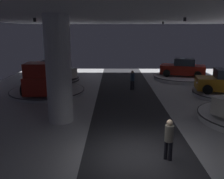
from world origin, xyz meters
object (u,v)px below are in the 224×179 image
object	(u,v)px
visitor_walking_near	(169,137)
display_car_deep_left	(55,70)
display_car_deep_right	(183,68)
column_left	(59,70)
display_platform_far_left	(48,91)
visitor_walking_far	(132,79)
pickup_truck_far_left	(46,79)
display_platform_deep_right	(182,77)
display_platform_deep_left	(56,79)

from	to	relation	value
visitor_walking_near	display_car_deep_left	bearing A→B (deg)	117.29
display_car_deep_left	display_car_deep_right	distance (m)	12.44
column_left	display_platform_far_left	distance (m)	6.88
visitor_walking_near	visitor_walking_far	bearing A→B (deg)	92.63
column_left	visitor_walking_near	bearing A→B (deg)	-39.55
pickup_truck_far_left	visitor_walking_near	xyz separation A→B (m)	(7.13, -9.60, -0.29)
display_platform_deep_right	display_car_deep_right	distance (m)	0.93
column_left	display_platform_far_left	size ratio (longest dim) A/B	0.97
pickup_truck_far_left	visitor_walking_near	distance (m)	11.97
display_platform_far_left	visitor_walking_far	size ratio (longest dim) A/B	3.57
display_car_deep_right	visitor_walking_far	bearing A→B (deg)	-140.39
display_platform_deep_left	visitor_walking_far	world-z (taller)	visitor_walking_far
column_left	display_car_deep_right	distance (m)	14.96
display_platform_deep_right	visitor_walking_near	distance (m)	16.07
display_platform_deep_left	display_car_deep_right	bearing A→B (deg)	2.47
display_platform_deep_right	column_left	bearing A→B (deg)	-130.21
display_car_deep_right	visitor_walking_near	xyz separation A→B (m)	(-4.79, -15.33, -0.22)
column_left	visitor_walking_near	xyz separation A→B (m)	(4.83, -3.99, -1.84)
display_car_deep_right	visitor_walking_far	xyz separation A→B (m)	(-5.29, -4.38, -0.22)
display_car_deep_left	display_car_deep_right	world-z (taller)	display_car_deep_right
display_car_deep_right	visitor_walking_near	bearing A→B (deg)	-107.35
pickup_truck_far_left	display_car_deep_right	distance (m)	13.22
display_car_deep_left	display_platform_far_left	bearing A→B (deg)	-84.20
display_platform_far_left	display_platform_deep_right	xyz separation A→B (m)	(11.90, 5.41, 0.05)
display_car_deep_right	display_car_deep_left	bearing A→B (deg)	-177.63
column_left	pickup_truck_far_left	size ratio (longest dim) A/B	1.03
pickup_truck_far_left	display_car_deep_left	world-z (taller)	pickup_truck_far_left
column_left	visitor_walking_far	distance (m)	8.40
visitor_walking_near	column_left	bearing A→B (deg)	140.45
display_platform_far_left	display_car_deep_right	distance (m)	13.13
display_car_deep_left	display_car_deep_right	size ratio (longest dim) A/B	0.96
display_platform_far_left	display_car_deep_left	size ratio (longest dim) A/B	1.30
visitor_walking_far	display_platform_deep_left	bearing A→B (deg)	151.63
pickup_truck_far_left	visitor_walking_near	size ratio (longest dim) A/B	3.37
column_left	display_car_deep_right	xyz separation A→B (m)	(9.62, 11.33, -1.62)
display_platform_deep_left	visitor_walking_near	bearing A→B (deg)	-62.75
display_platform_far_left	display_platform_deep_left	bearing A→B (deg)	95.55
display_platform_far_left	visitor_walking_near	bearing A→B (deg)	-54.26
display_platform_deep_left	visitor_walking_near	distance (m)	16.66
display_platform_far_left	visitor_walking_near	xyz separation A→B (m)	(7.14, -9.93, 0.76)
display_platform_deep_left	display_car_deep_right	world-z (taller)	display_car_deep_right
display_platform_deep_right	visitor_walking_far	bearing A→B (deg)	-140.18
display_platform_far_left	visitor_walking_far	world-z (taller)	visitor_walking_far
column_left	pickup_truck_far_left	bearing A→B (deg)	112.29
display_platform_far_left	visitor_walking_near	size ratio (longest dim) A/B	3.57
pickup_truck_far_left	display_car_deep_left	bearing A→B (deg)	95.55
display_platform_deep_left	display_car_deep_left	size ratio (longest dim) A/B	1.04
visitor_walking_near	pickup_truck_far_left	bearing A→B (deg)	126.61
display_car_deep_left	display_platform_deep_right	xyz separation A→B (m)	(12.40, 0.52, -0.79)
display_platform_deep_left	display_car_deep_left	distance (m)	0.86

